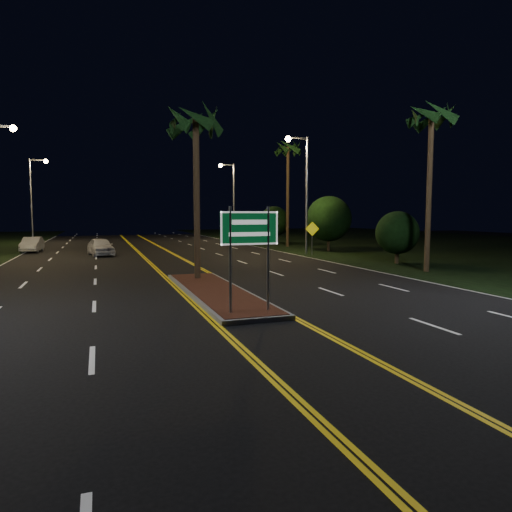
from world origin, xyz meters
name	(u,v)px	position (x,y,z in m)	size (l,w,h in m)	color
ground	(285,341)	(0.00, 0.00, 0.00)	(120.00, 120.00, 0.00)	black
grass_right	(469,246)	(30.00, 25.00, 0.00)	(40.00, 110.00, 0.01)	black
median_island	(216,292)	(0.00, 7.00, 0.08)	(2.25, 10.25, 0.17)	gray
highway_sign	(250,238)	(0.00, 2.80, 2.40)	(1.80, 0.08, 3.20)	gray
streetlight_left_far	(35,190)	(-10.61, 44.00, 5.66)	(1.91, 0.44, 9.00)	gray
streetlight_right_mid	(302,181)	(10.61, 22.00, 5.66)	(1.91, 0.44, 9.00)	gray
streetlight_right_far	(231,192)	(10.61, 42.00, 5.66)	(1.91, 0.44, 9.00)	gray
palm_median	(196,121)	(0.00, 10.50, 7.28)	(2.40, 2.40, 8.30)	#382819
palm_right_near	(432,117)	(12.50, 10.00, 8.21)	(2.40, 2.40, 9.30)	#382819
palm_right_far	(288,150)	(12.80, 30.00, 9.14)	(2.40, 2.40, 10.30)	#382819
shrub_near	(397,233)	(13.50, 14.00, 1.95)	(2.70, 2.70, 3.30)	#382819
shrub_mid	(329,219)	(14.00, 24.00, 2.73)	(3.78, 3.78, 4.62)	#382819
shrub_far	(274,221)	(13.80, 36.00, 2.34)	(3.24, 3.24, 3.96)	#382819
car_near	(101,245)	(-4.17, 26.03, 0.78)	(2.01, 4.70, 1.57)	white
car_far	(32,243)	(-9.50, 31.28, 0.72)	(1.85, 4.31, 1.44)	silver
warning_sign	(312,233)	(10.98, 20.95, 1.66)	(1.05, 0.23, 2.54)	gray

